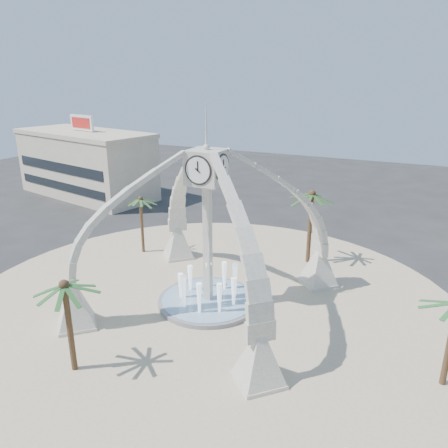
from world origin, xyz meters
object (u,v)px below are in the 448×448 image
at_px(clock_tower, 207,227).
at_px(palm_west, 140,200).
at_px(palm_south, 64,286).
at_px(palm_north, 312,195).
at_px(fountain, 208,300).

relative_size(clock_tower, palm_west, 2.84).
height_order(clock_tower, palm_south, clock_tower).
relative_size(palm_west, palm_south, 0.96).
height_order(palm_north, palm_south, palm_north).
height_order(clock_tower, palm_west, clock_tower).
xyz_separation_m(clock_tower, palm_south, (-3.64, -10.93, -0.76)).
bearing_deg(fountain, palm_north, 66.42).
height_order(fountain, palm_north, palm_north).
bearing_deg(clock_tower, palm_west, 148.91).
relative_size(clock_tower, palm_north, 2.32).
relative_size(palm_west, palm_north, 0.82).
bearing_deg(clock_tower, palm_north, 66.42).
bearing_deg(palm_south, palm_west, 112.72).
height_order(palm_west, palm_south, palm_south).
xyz_separation_m(fountain, palm_south, (-3.64, -10.93, 5.44)).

